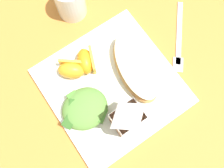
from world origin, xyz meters
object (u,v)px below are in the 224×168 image
object	(u,v)px
green_salad_pile	(85,108)
drinking_clear_cup	(70,0)
white_plate	(112,86)
cheesy_pizza_bread	(135,67)
orange_wedge_front	(86,61)
milk_carton	(127,118)
orange_wedge_middle	(72,70)
metal_fork	(179,41)

from	to	relation	value
green_salad_pile	drinking_clear_cup	world-z (taller)	drinking_clear_cup
white_plate	cheesy_pizza_bread	world-z (taller)	cheesy_pizza_bread
orange_wedge_front	milk_carton	bearing A→B (deg)	88.90
white_plate	orange_wedge_middle	xyz separation A→B (m)	(0.06, -0.08, 0.03)
white_plate	orange_wedge_middle	size ratio (longest dim) A/B	4.04
green_salad_pile	milk_carton	distance (m)	0.10
green_salad_pile	drinking_clear_cup	distance (m)	0.26
cheesy_pizza_bread	milk_carton	size ratio (longest dim) A/B	1.66
green_salad_pile	metal_fork	bearing A→B (deg)	-176.92
cheesy_pizza_bread	green_salad_pile	world-z (taller)	green_salad_pile
metal_fork	drinking_clear_cup	distance (m)	0.28
cheesy_pizza_bread	drinking_clear_cup	distance (m)	0.22
cheesy_pizza_bread	metal_fork	size ratio (longest dim) A/B	1.18
cheesy_pizza_bread	orange_wedge_middle	bearing A→B (deg)	-31.69
orange_wedge_front	orange_wedge_middle	size ratio (longest dim) A/B	1.00
cheesy_pizza_bread	orange_wedge_front	world-z (taller)	orange_wedge_front
white_plate	green_salad_pile	world-z (taller)	green_salad_pile
white_plate	milk_carton	xyz separation A→B (m)	(0.02, 0.08, 0.07)
green_salad_pile	metal_fork	xyz separation A→B (m)	(-0.28, -0.01, -0.03)
cheesy_pizza_bread	metal_fork	distance (m)	0.14
white_plate	milk_carton	size ratio (longest dim) A/B	2.55
milk_carton	drinking_clear_cup	distance (m)	0.31
milk_carton	orange_wedge_middle	xyz separation A→B (m)	(0.03, -0.16, -0.04)
white_plate	metal_fork	world-z (taller)	white_plate
metal_fork	orange_wedge_middle	bearing A→B (deg)	-16.27
white_plate	metal_fork	xyz separation A→B (m)	(-0.20, -0.00, -0.01)
cheesy_pizza_bread	orange_wedge_middle	size ratio (longest dim) A/B	2.64
orange_wedge_front	drinking_clear_cup	size ratio (longest dim) A/B	0.77
orange_wedge_middle	drinking_clear_cup	bearing A→B (deg)	-121.24
white_plate	green_salad_pile	distance (m)	0.09
orange_wedge_middle	metal_fork	size ratio (longest dim) A/B	0.45
cheesy_pizza_bread	orange_wedge_middle	world-z (taller)	orange_wedge_middle
milk_carton	metal_fork	bearing A→B (deg)	-159.03
green_salad_pile	metal_fork	size ratio (longest dim) A/B	0.71
milk_carton	green_salad_pile	bearing A→B (deg)	-50.54
white_plate	orange_wedge_front	distance (m)	0.08
orange_wedge_front	metal_fork	distance (m)	0.23
metal_fork	drinking_clear_cup	bearing A→B (deg)	-52.72
cheesy_pizza_bread	orange_wedge_front	distance (m)	0.11
orange_wedge_middle	metal_fork	bearing A→B (deg)	163.73
cheesy_pizza_bread	orange_wedge_front	xyz separation A→B (m)	(0.08, -0.07, 0.00)
white_plate	cheesy_pizza_bread	size ratio (longest dim) A/B	1.53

